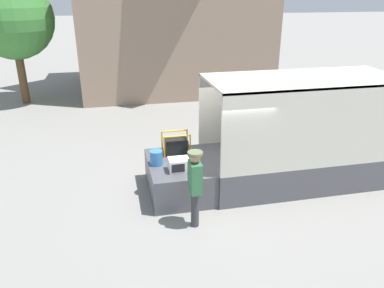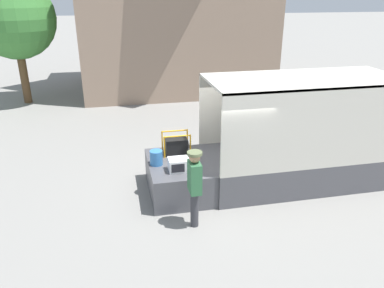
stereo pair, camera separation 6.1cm
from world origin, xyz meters
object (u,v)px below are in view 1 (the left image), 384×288
orange_bucket (156,158)px  worker_person (195,181)px  box_truck (353,145)px  portable_generator (177,146)px  street_tree (12,19)px  microwave (179,165)px

orange_bucket → worker_person: (0.64, -1.56, 0.08)m
box_truck → orange_bucket: bearing=-179.7°
box_truck → portable_generator: bearing=173.9°
box_truck → orange_bucket: box_truck is taller
box_truck → street_tree: (-10.50, 9.90, 2.91)m
box_truck → portable_generator: size_ratio=10.20×
box_truck → worker_person: bearing=-162.1°
portable_generator → orange_bucket: size_ratio=1.94×
microwave → portable_generator: size_ratio=0.68×
worker_person → street_tree: bearing=115.8°
microwave → portable_generator: bearing=82.5°
portable_generator → street_tree: size_ratio=0.13×
worker_person → microwave: bearing=97.6°
street_tree → box_truck: bearing=-43.3°
microwave → worker_person: (0.15, -1.11, 0.11)m
box_truck → portable_generator: (-4.96, 0.53, 0.20)m
box_truck → orange_bucket: size_ratio=19.84×
microwave → street_tree: 12.03m
portable_generator → street_tree: bearing=120.6°
box_truck → worker_person: 5.20m
microwave → worker_person: size_ratio=0.27×
orange_bucket → street_tree: size_ratio=0.07×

